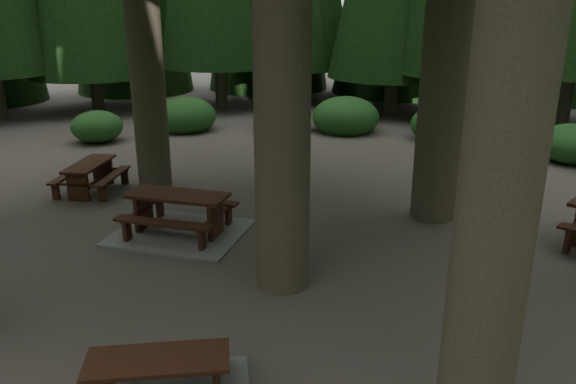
% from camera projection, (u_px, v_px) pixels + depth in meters
% --- Properties ---
extents(ground, '(80.00, 80.00, 0.00)m').
position_uv_depth(ground, '(233.00, 279.00, 9.17)').
color(ground, '#4F4740').
rests_on(ground, ground).
extents(picnic_table_b, '(1.76, 1.97, 0.71)m').
position_uv_depth(picnic_table_b, '(90.00, 173.00, 13.22)').
color(picnic_table_b, '#34180F').
rests_on(picnic_table_b, ground).
extents(picnic_table_c, '(2.71, 2.35, 0.83)m').
position_uv_depth(picnic_table_c, '(179.00, 220.00, 10.84)').
color(picnic_table_c, gray).
rests_on(picnic_table_c, ground).
extents(shrub_ring, '(23.86, 24.64, 1.49)m').
position_uv_depth(shrub_ring, '(291.00, 246.00, 9.41)').
color(shrub_ring, '#1F5B24').
rests_on(shrub_ring, ground).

